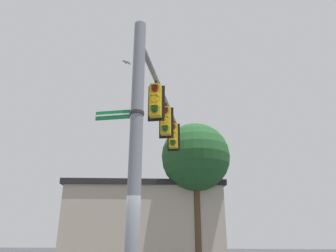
{
  "coord_description": "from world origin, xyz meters",
  "views": [
    {
      "loc": [
        -1.63,
        6.52,
        1.69
      ],
      "look_at": [
        -0.16,
        -4.32,
        5.67
      ],
      "focal_mm": 32.37,
      "sensor_mm": 36.0,
      "label": 1
    }
  ],
  "objects_px": {
    "traffic_light_nearest_pole": "(155,101)",
    "traffic_light_mid_outer": "(173,136)",
    "bird_flying": "(127,62)",
    "traffic_light_mid_inner": "(166,121)",
    "street_name_sign": "(128,114)"
  },
  "relations": [
    {
      "from": "traffic_light_mid_inner",
      "to": "traffic_light_mid_outer",
      "type": "relative_size",
      "value": 1.0
    },
    {
      "from": "traffic_light_mid_inner",
      "to": "bird_flying",
      "type": "distance_m",
      "value": 3.99
    },
    {
      "from": "traffic_light_mid_outer",
      "to": "street_name_sign",
      "type": "distance_m",
      "value": 5.76
    },
    {
      "from": "traffic_light_nearest_pole",
      "to": "traffic_light_mid_inner",
      "type": "relative_size",
      "value": 1.0
    },
    {
      "from": "street_name_sign",
      "to": "bird_flying",
      "type": "height_order",
      "value": "bird_flying"
    },
    {
      "from": "traffic_light_nearest_pole",
      "to": "traffic_light_mid_outer",
      "type": "distance_m",
      "value": 3.61
    },
    {
      "from": "traffic_light_mid_outer",
      "to": "bird_flying",
      "type": "distance_m",
      "value": 3.95
    },
    {
      "from": "traffic_light_nearest_pole",
      "to": "street_name_sign",
      "type": "distance_m",
      "value": 2.38
    },
    {
      "from": "street_name_sign",
      "to": "traffic_light_nearest_pole",
      "type": "bearing_deg",
      "value": -98.76
    },
    {
      "from": "bird_flying",
      "to": "street_name_sign",
      "type": "bearing_deg",
      "value": 107.72
    },
    {
      "from": "traffic_light_nearest_pole",
      "to": "bird_flying",
      "type": "distance_m",
      "value": 4.78
    },
    {
      "from": "bird_flying",
      "to": "traffic_light_nearest_pole",
      "type": "bearing_deg",
      "value": 122.96
    },
    {
      "from": "traffic_light_mid_inner",
      "to": "street_name_sign",
      "type": "height_order",
      "value": "traffic_light_mid_inner"
    },
    {
      "from": "traffic_light_mid_outer",
      "to": "street_name_sign",
      "type": "relative_size",
      "value": 1.08
    },
    {
      "from": "traffic_light_nearest_pole",
      "to": "bird_flying",
      "type": "bearing_deg",
      "value": -57.04
    }
  ]
}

